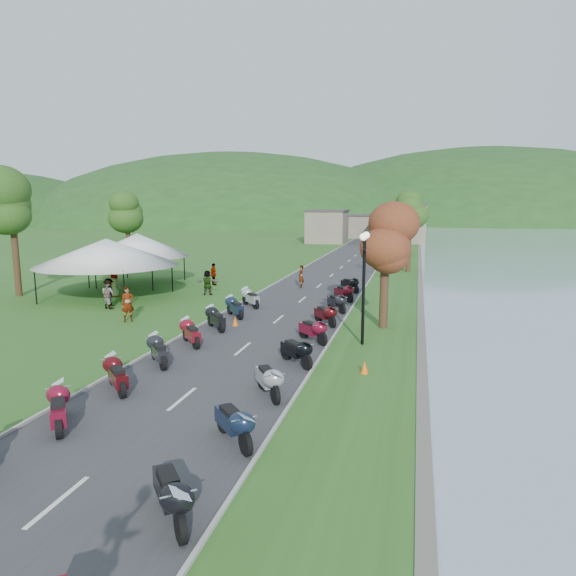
# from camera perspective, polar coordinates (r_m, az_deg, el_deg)

# --- Properties ---
(road) EXTENTS (7.00, 120.00, 0.02)m
(road) POSITION_cam_1_polar(r_m,az_deg,el_deg) (45.58, 4.87, 1.41)
(road) COLOR #37373A
(road) RESTS_ON ground
(hills_backdrop) EXTENTS (360.00, 120.00, 76.00)m
(hills_backdrop) POSITION_cam_1_polar(r_m,az_deg,el_deg) (204.79, 12.19, 7.41)
(hills_backdrop) COLOR #285621
(hills_backdrop) RESTS_ON ground
(far_building) EXTENTS (18.00, 16.00, 5.00)m
(far_building) POSITION_cam_1_polar(r_m,az_deg,el_deg) (90.11, 8.29, 6.86)
(far_building) COLOR gray
(far_building) RESTS_ON ground
(moto_row_left) EXTENTS (2.60, 34.91, 1.10)m
(moto_row_left) POSITION_cam_1_polar(r_m,az_deg,el_deg) (17.40, -21.27, -10.59)
(moto_row_left) COLOR #331411
(moto_row_left) RESTS_ON ground
(moto_row_right) EXTENTS (2.60, 33.70, 1.10)m
(moto_row_right) POSITION_cam_1_polar(r_m,az_deg,el_deg) (22.00, 1.78, -5.78)
(moto_row_right) COLOR #331411
(moto_row_right) RESTS_ON ground
(vendor_tent_main) EXTENTS (6.26, 6.26, 4.00)m
(vendor_tent_main) POSITION_cam_1_polar(r_m,az_deg,el_deg) (36.44, -19.42, 2.06)
(vendor_tent_main) COLOR silver
(vendor_tent_main) RESTS_ON ground
(vendor_tent_side) EXTENTS (5.31, 5.31, 4.00)m
(vendor_tent_side) POSITION_cam_1_polar(r_m,az_deg,el_deg) (42.09, -16.32, 3.13)
(vendor_tent_side) COLOR silver
(vendor_tent_side) RESTS_ON ground
(tree_park_left) EXTENTS (3.74, 3.74, 10.39)m
(tree_park_left) POSITION_cam_1_polar(r_m,az_deg,el_deg) (39.50, -28.26, 6.67)
(tree_park_left) COLOR #33601E
(tree_park_left) RESTS_ON ground
(tree_lakeside) EXTENTS (2.41, 2.41, 6.70)m
(tree_lakeside) POSITION_cam_1_polar(r_m,az_deg,el_deg) (26.25, 10.72, 2.76)
(tree_lakeside) COLOR #33601E
(tree_lakeside) RESTS_ON ground
(pedestrian_a) EXTENTS (0.86, 0.85, 1.93)m
(pedestrian_a) POSITION_cam_1_polar(r_m,az_deg,el_deg) (29.07, -17.29, -3.58)
(pedestrian_a) COLOR slate
(pedestrian_a) RESTS_ON ground
(pedestrian_b) EXTENTS (0.95, 0.72, 1.74)m
(pedestrian_b) POSITION_cam_1_polar(r_m,az_deg,el_deg) (33.02, -19.27, -2.16)
(pedestrian_b) COLOR slate
(pedestrian_b) RESTS_ON ground
(pedestrian_c) EXTENTS (1.10, 1.11, 1.72)m
(pedestrian_c) POSITION_cam_1_polar(r_m,az_deg,el_deg) (33.96, -19.21, -1.84)
(pedestrian_c) COLOR slate
(pedestrian_c) RESTS_ON ground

